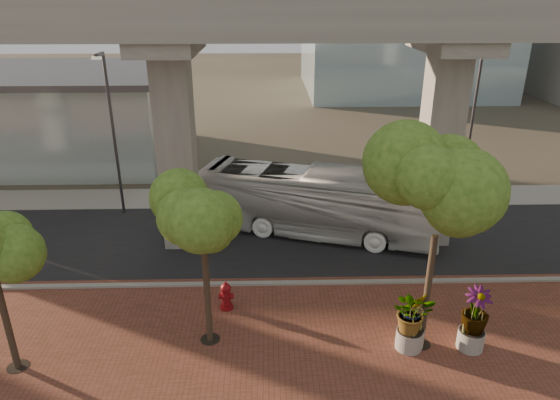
{
  "coord_description": "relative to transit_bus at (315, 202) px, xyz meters",
  "views": [
    {
      "loc": [
        -1.89,
        -19.83,
        11.45
      ],
      "look_at": [
        -1.35,
        0.5,
        2.83
      ],
      "focal_mm": 32.0,
      "sensor_mm": 36.0,
      "label": 1
    }
  ],
  "objects": [
    {
      "name": "street_tree_near_east",
      "position": [
        2.92,
        -8.81,
        3.84
      ],
      "size": [
        4.26,
        4.26,
        7.43
      ],
      "color": "#443626",
      "rests_on": "ground"
    },
    {
      "name": "station_pavilion",
      "position": [
        -20.44,
        13.14,
        1.54
      ],
      "size": [
        23.0,
        13.0,
        6.3
      ],
      "color": "#A2B6B9",
      "rests_on": "ground"
    },
    {
      "name": "planter_front",
      "position": [
        2.45,
        -8.98,
        -0.28
      ],
      "size": [
        2.01,
        2.01,
        2.21
      ],
      "color": "#ABA59A",
      "rests_on": "ground"
    },
    {
      "name": "streetlamp_east",
      "position": [
        8.4,
        2.52,
        3.36
      ],
      "size": [
        0.43,
        1.25,
        8.64
      ],
      "color": "#2F2E33",
      "rests_on": "ground"
    },
    {
      "name": "asphalt_road",
      "position": [
        -0.44,
        -0.86,
        -1.66
      ],
      "size": [
        90.0,
        8.0,
        0.04
      ],
      "primitive_type": "cube",
      "color": "black",
      "rests_on": "ground"
    },
    {
      "name": "ground",
      "position": [
        -0.44,
        -2.86,
        -1.68
      ],
      "size": [
        160.0,
        160.0,
        0.0
      ],
      "primitive_type": "plane",
      "color": "#3C382B",
      "rests_on": "ground"
    },
    {
      "name": "planter_left",
      "position": [
        2.55,
        -8.83,
        -0.31
      ],
      "size": [
        1.97,
        1.97,
        2.16
      ],
      "color": "gray",
      "rests_on": "ground"
    },
    {
      "name": "transit_bus",
      "position": [
        0.0,
        0.0,
        0.0
      ],
      "size": [
        12.36,
        6.39,
        3.36
      ],
      "primitive_type": "imported",
      "rotation": [
        0.0,
        0.0,
        1.26
      ],
      "color": "silver",
      "rests_on": "ground"
    },
    {
      "name": "street_tree_near_west",
      "position": [
        -4.42,
        -8.36,
        2.97
      ],
      "size": [
        3.76,
        3.76,
        6.33
      ],
      "color": "#443626",
      "rests_on": "ground"
    },
    {
      "name": "transit_viaduct",
      "position": [
        -0.44,
        -0.86,
        5.6
      ],
      "size": [
        72.0,
        5.6,
        12.4
      ],
      "color": "#99978B",
      "rests_on": "ground"
    },
    {
      "name": "curb_strip",
      "position": [
        -0.44,
        -4.86,
        -1.6
      ],
      "size": [
        70.0,
        0.25,
        0.16
      ],
      "primitive_type": "cube",
      "color": "gray",
      "rests_on": "ground"
    },
    {
      "name": "fire_hydrant",
      "position": [
        -3.97,
        -6.49,
        -1.07
      ],
      "size": [
        0.57,
        0.52,
        1.15
      ],
      "color": "maroon",
      "rests_on": "ground"
    },
    {
      "name": "planter_right",
      "position": [
        4.56,
        -9.03,
        -0.21
      ],
      "size": [
        2.19,
        2.19,
        2.34
      ],
      "color": "gray",
      "rests_on": "ground"
    },
    {
      "name": "streetlamp_west",
      "position": [
        -10.31,
        2.58,
        3.34
      ],
      "size": [
        0.43,
        1.25,
        8.61
      ],
      "color": "#303036",
      "rests_on": "ground"
    },
    {
      "name": "brick_plaza",
      "position": [
        -0.44,
        -10.86,
        -1.65
      ],
      "size": [
        70.0,
        13.0,
        0.06
      ],
      "primitive_type": "cube",
      "color": "brown",
      "rests_on": "ground"
    },
    {
      "name": "far_sidewalk",
      "position": [
        -0.44,
        4.64,
        -1.65
      ],
      "size": [
        90.0,
        3.0,
        0.06
      ],
      "primitive_type": "cube",
      "color": "gray",
      "rests_on": "ground"
    }
  ]
}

